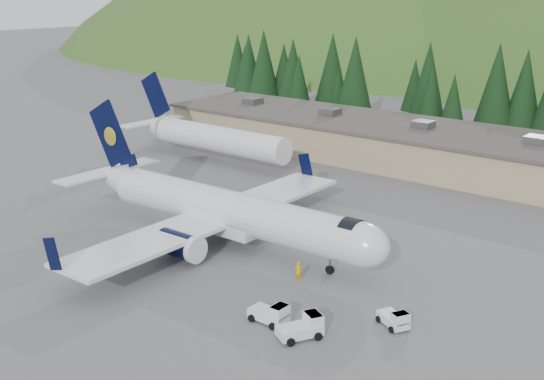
{
  "coord_description": "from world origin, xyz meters",
  "views": [
    {
      "loc": [
        40.83,
        -44.16,
        23.66
      ],
      "look_at": [
        0.0,
        6.0,
        4.0
      ],
      "focal_mm": 45.0,
      "sensor_mm": 36.0,
      "label": 1
    }
  ],
  "objects_px": {
    "airliner": "(223,210)",
    "terminal_building": "(389,141)",
    "baggage_tug_a": "(272,314)",
    "second_airliner": "(206,136)",
    "baggage_tug_b": "(395,319)",
    "baggage_tug_c": "(303,327)",
    "ramp_worker": "(298,271)"
  },
  "relations": [
    {
      "from": "baggage_tug_c",
      "to": "ramp_worker",
      "type": "xyz_separation_m",
      "value": [
        -5.94,
        7.27,
        0.09
      ]
    },
    {
      "from": "baggage_tug_c",
      "to": "terminal_building",
      "type": "distance_m",
      "value": 52.11
    },
    {
      "from": "baggage_tug_c",
      "to": "terminal_building",
      "type": "relative_size",
      "value": 0.05
    },
    {
      "from": "baggage_tug_a",
      "to": "baggage_tug_b",
      "type": "bearing_deg",
      "value": 34.52
    },
    {
      "from": "airliner",
      "to": "terminal_building",
      "type": "height_order",
      "value": "airliner"
    },
    {
      "from": "airliner",
      "to": "ramp_worker",
      "type": "bearing_deg",
      "value": -14.38
    },
    {
      "from": "baggage_tug_b",
      "to": "ramp_worker",
      "type": "bearing_deg",
      "value": -163.7
    },
    {
      "from": "baggage_tug_b",
      "to": "ramp_worker",
      "type": "distance_m",
      "value": 10.38
    },
    {
      "from": "airliner",
      "to": "baggage_tug_b",
      "type": "bearing_deg",
      "value": -13.45
    },
    {
      "from": "second_airliner",
      "to": "terminal_building",
      "type": "relative_size",
      "value": 0.39
    },
    {
      "from": "second_airliner",
      "to": "baggage_tug_c",
      "type": "distance_m",
      "value": 51.63
    },
    {
      "from": "airliner",
      "to": "baggage_tug_a",
      "type": "distance_m",
      "value": 16.93
    },
    {
      "from": "second_airliner",
      "to": "baggage_tug_b",
      "type": "relative_size",
      "value": 9.5
    },
    {
      "from": "second_airliner",
      "to": "baggage_tug_a",
      "type": "distance_m",
      "value": 49.18
    },
    {
      "from": "baggage_tug_a",
      "to": "terminal_building",
      "type": "relative_size",
      "value": 0.04
    },
    {
      "from": "baggage_tug_b",
      "to": "ramp_worker",
      "type": "height_order",
      "value": "ramp_worker"
    },
    {
      "from": "airliner",
      "to": "baggage_tug_a",
      "type": "height_order",
      "value": "airliner"
    },
    {
      "from": "terminal_building",
      "to": "baggage_tug_a",
      "type": "bearing_deg",
      "value": -69.62
    },
    {
      "from": "ramp_worker",
      "to": "airliner",
      "type": "bearing_deg",
      "value": -51.21
    },
    {
      "from": "second_airliner",
      "to": "ramp_worker",
      "type": "xyz_separation_m",
      "value": [
        34.67,
        -24.52,
        -2.49
      ]
    },
    {
      "from": "baggage_tug_c",
      "to": "terminal_building",
      "type": "xyz_separation_m",
      "value": [
        -20.69,
        47.79,
        1.88
      ]
    },
    {
      "from": "airliner",
      "to": "terminal_building",
      "type": "relative_size",
      "value": 0.51
    },
    {
      "from": "second_airliner",
      "to": "ramp_worker",
      "type": "distance_m",
      "value": 42.53
    },
    {
      "from": "baggage_tug_b",
      "to": "terminal_building",
      "type": "xyz_separation_m",
      "value": [
        -24.94,
        42.51,
        2.0
      ]
    },
    {
      "from": "ramp_worker",
      "to": "baggage_tug_c",
      "type": "bearing_deg",
      "value": 90.98
    },
    {
      "from": "second_airliner",
      "to": "baggage_tug_b",
      "type": "bearing_deg",
      "value": -30.58
    },
    {
      "from": "baggage_tug_b",
      "to": "ramp_worker",
      "type": "xyz_separation_m",
      "value": [
        -10.19,
        1.99,
        0.22
      ]
    },
    {
      "from": "second_airliner",
      "to": "baggage_tug_c",
      "type": "bearing_deg",
      "value": -38.06
    },
    {
      "from": "baggage_tug_b",
      "to": "baggage_tug_c",
      "type": "xyz_separation_m",
      "value": [
        -4.25,
        -5.28,
        0.13
      ]
    },
    {
      "from": "terminal_building",
      "to": "ramp_worker",
      "type": "distance_m",
      "value": 43.16
    },
    {
      "from": "baggage_tug_a",
      "to": "ramp_worker",
      "type": "height_order",
      "value": "ramp_worker"
    },
    {
      "from": "airliner",
      "to": "terminal_building",
      "type": "bearing_deg",
      "value": 94.51
    }
  ]
}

